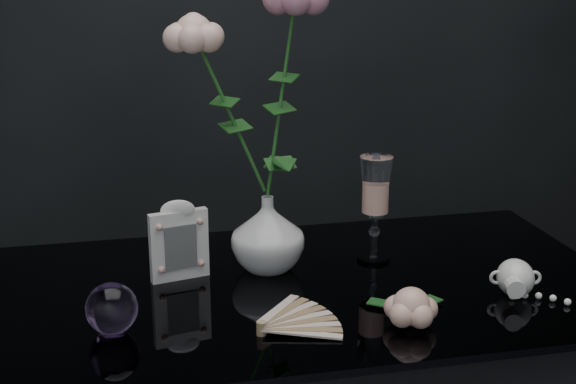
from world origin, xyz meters
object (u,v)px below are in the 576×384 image
object	(u,v)px
wine_glass	(375,209)
vase	(268,234)
loose_rose	(411,307)
picture_frame	(179,240)
paperweight	(112,308)
pearl_jar	(516,276)

from	to	relation	value
wine_glass	vase	bearing A→B (deg)	-179.18
wine_glass	loose_rose	size ratio (longest dim) A/B	1.09
picture_frame	paperweight	xyz separation A→B (m)	(-0.11, -0.18, -0.03)
paperweight	loose_rose	bearing A→B (deg)	-9.78
vase	paperweight	size ratio (longest dim) A/B	1.75
picture_frame	loose_rose	bearing A→B (deg)	-51.30
vase	loose_rose	xyz separation A→B (m)	(0.16, -0.26, -0.04)
vase	loose_rose	bearing A→B (deg)	-58.01
picture_frame	loose_rose	world-z (taller)	picture_frame
vase	pearl_jar	distance (m)	0.42
wine_glass	pearl_jar	distance (m)	0.27
wine_glass	pearl_jar	world-z (taller)	wine_glass
loose_rose	pearl_jar	distance (m)	0.22
wine_glass	picture_frame	size ratio (longest dim) A/B	1.37
pearl_jar	picture_frame	bearing A→B (deg)	174.44
picture_frame	paperweight	size ratio (longest dim) A/B	1.85
wine_glass	paperweight	bearing A→B (deg)	-157.66
paperweight	vase	bearing A→B (deg)	34.94
picture_frame	wine_glass	bearing A→B (deg)	-10.86
picture_frame	paperweight	world-z (taller)	picture_frame
paperweight	pearl_jar	bearing A→B (deg)	-0.21
vase	pearl_jar	bearing A→B (deg)	-27.13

